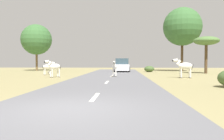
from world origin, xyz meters
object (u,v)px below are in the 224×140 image
zebra_1 (54,67)px  tree_3 (182,27)px  zebra_0 (114,67)px  car_0 (122,66)px  zebra_2 (184,66)px  tree_5 (206,42)px  zebra_4 (48,67)px  rock_0 (50,72)px  tree_2 (36,40)px  bush_0 (149,69)px

zebra_1 → tree_3: tree_3 is taller
zebra_0 → car_0: (0.57, 9.90, -0.04)m
zebra_2 → tree_5: size_ratio=0.42×
zebra_4 → rock_0: (-0.73, 2.79, -0.69)m
tree_3 → tree_5: (1.21, -5.94, -2.62)m
zebra_2 → zebra_0: bearing=82.2°
zebra_0 → rock_0: zebra_0 is taller
zebra_4 → tree_3: tree_3 is taller
tree_2 → tree_3: tree_3 is taller
zebra_4 → tree_5: tree_5 is taller
zebra_2 → tree_3: (3.27, 13.43, 5.31)m
zebra_0 → tree_3: tree_3 is taller
zebra_1 → zebra_4: zebra_1 is taller
zebra_4 → zebra_2: bearing=28.0°
tree_5 → bush_0: 7.81m
zebra_0 → tree_5: tree_5 is taller
tree_3 → rock_0: size_ratio=16.93×
zebra_0 → tree_2: bearing=-47.6°
zebra_4 → zebra_0: bearing=20.9°
tree_5 → bush_0: (-6.09, 3.62, -3.28)m
zebra_0 → tree_3: bearing=-125.1°
zebra_1 → zebra_2: (11.06, -0.19, 0.07)m
car_0 → tree_2: bearing=161.0°
zebra_4 → zebra_1: bearing=-19.5°
zebra_1 → zebra_2: zebra_2 is taller
zebra_0 → tree_3: (9.11, 12.69, 5.42)m
tree_2 → zebra_0: bearing=-48.3°
zebra_0 → car_0: 9.92m
zebra_2 → tree_5: tree_5 is taller
rock_0 → tree_3: bearing=22.1°
tree_5 → rock_0: bearing=-177.2°
zebra_4 → tree_3: bearing=75.5°
zebra_2 → zebra_4: size_ratio=1.27×
zebra_2 → tree_5: 9.13m
zebra_4 → tree_2: bearing=161.4°
zebra_1 → tree_2: size_ratio=0.22×
tree_2 → tree_3: 21.67m
zebra_2 → tree_5: bearing=-31.3°
zebra_1 → zebra_2: bearing=-138.8°
zebra_4 → tree_5: bearing=56.6°
zebra_4 → rock_0: size_ratio=2.62×
zebra_0 → zebra_4: zebra_0 is taller
zebra_4 → car_0: (7.55, 6.82, 0.02)m
zebra_1 → zebra_4: bearing=-22.0°
tree_5 → tree_2: bearing=162.4°
tree_2 → tree_5: bearing=-17.6°
zebra_0 → zebra_2: size_ratio=0.84×
tree_5 → rock_0: size_ratio=8.02×
zebra_4 → tree_2: (-5.48, 10.89, 3.89)m
zebra_2 → tree_2: bearing=50.7°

